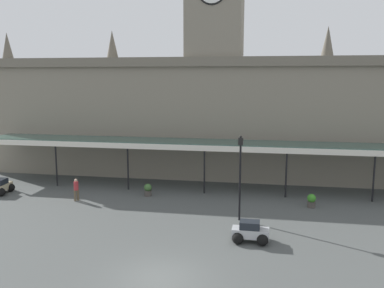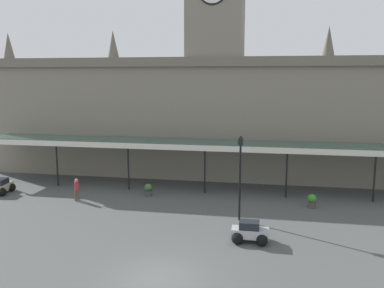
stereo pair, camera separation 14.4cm
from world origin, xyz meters
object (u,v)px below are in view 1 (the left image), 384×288
object	(u,v)px
victorian_lamppost	(240,169)
planter_forecourt_centre	(311,201)
car_beige_sedan	(1,187)
pedestrian_crossing_forecourt	(76,189)
planter_near_kerb	(148,190)
car_silver_sedan	(250,233)

from	to	relation	value
victorian_lamppost	planter_forecourt_centre	bearing A→B (deg)	36.10
victorian_lamppost	planter_forecourt_centre	xyz separation A→B (m)	(4.83, 3.52, -2.87)
car_beige_sedan	pedestrian_crossing_forecourt	bearing A→B (deg)	-6.05
pedestrian_crossing_forecourt	planter_near_kerb	world-z (taller)	pedestrian_crossing_forecourt
car_silver_sedan	car_beige_sedan	bearing A→B (deg)	162.51
pedestrian_crossing_forecourt	planter_forecourt_centre	size ratio (longest dim) A/B	1.74
car_beige_sedan	planter_forecourt_centre	world-z (taller)	car_beige_sedan
pedestrian_crossing_forecourt	victorian_lamppost	size ratio (longest dim) A/B	0.31
pedestrian_crossing_forecourt	victorian_lamppost	world-z (taller)	victorian_lamppost
pedestrian_crossing_forecourt	planter_near_kerb	distance (m)	5.33
planter_forecourt_centre	pedestrian_crossing_forecourt	bearing A→B (deg)	-175.15
planter_forecourt_centre	planter_near_kerb	size ratio (longest dim) A/B	1.00
car_beige_sedan	car_silver_sedan	distance (m)	20.64
car_silver_sedan	planter_near_kerb	distance (m)	11.14
car_beige_sedan	planter_forecourt_centre	size ratio (longest dim) A/B	2.19
car_beige_sedan	planter_near_kerb	distance (m)	11.66
pedestrian_crossing_forecourt	car_beige_sedan	bearing A→B (deg)	173.95
car_silver_sedan	pedestrian_crossing_forecourt	size ratio (longest dim) A/B	1.23
victorian_lamppost	pedestrian_crossing_forecourt	bearing A→B (deg)	170.27
pedestrian_crossing_forecourt	planter_forecourt_centre	bearing A→B (deg)	4.85
pedestrian_crossing_forecourt	planter_near_kerb	bearing A→B (deg)	23.81
car_beige_sedan	planter_forecourt_centre	bearing A→B (deg)	1.76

